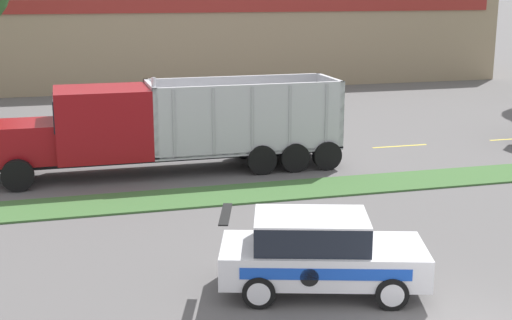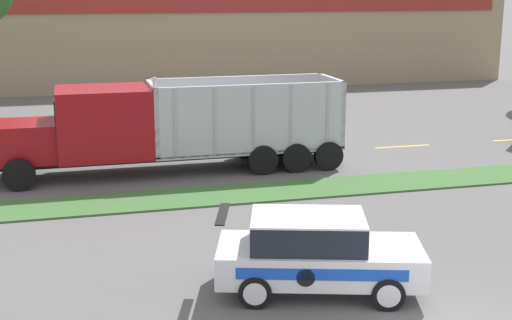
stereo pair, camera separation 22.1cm
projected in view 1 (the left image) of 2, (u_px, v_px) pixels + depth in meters
The scene contains 7 objects.
grass_verge at pixel (286, 190), 22.64m from camera, with size 120.00×2.11×0.06m, color #3D6633.
centre_line_3 at pixel (133, 163), 26.27m from camera, with size 2.40×0.14×0.01m, color yellow.
centre_line_4 at pixel (273, 154), 27.67m from camera, with size 2.40×0.14×0.01m, color yellow.
centre_line_5 at pixel (400, 146), 29.06m from camera, with size 2.40×0.14×0.01m, color yellow.
dump_truck_lead at pixel (135, 130), 24.45m from camera, with size 12.34×2.83×3.43m.
rally_car at pixel (319, 252), 15.04m from camera, with size 4.65×3.01×1.71m.
store_building_backdrop at pixel (198, 38), 49.97m from camera, with size 39.71×12.10×5.65m.
Camera 1 is at (-6.70, -10.27, 6.31)m, focal length 50.00 mm.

